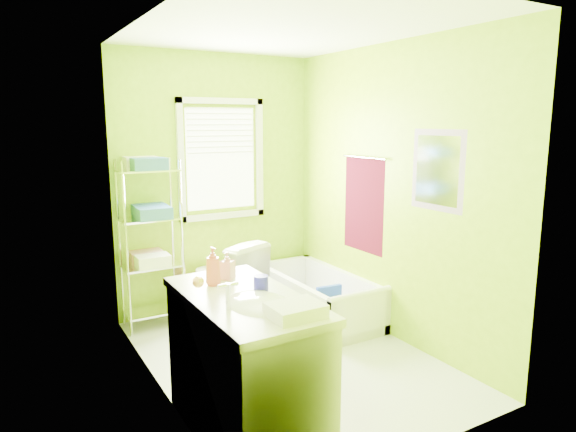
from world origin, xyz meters
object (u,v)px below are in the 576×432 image
bathtub (319,303)px  toilet (225,280)px  wire_shelf_unit (151,225)px  vanity (246,363)px

bathtub → toilet: (-0.83, 0.40, 0.26)m
bathtub → wire_shelf_unit: (-1.46, 0.63, 0.83)m
wire_shelf_unit → bathtub: bearing=-23.3°
bathtub → vanity: bearing=-136.4°
bathtub → toilet: size_ratio=1.75×
toilet → bathtub: bearing=134.6°
vanity → toilet: bearing=70.4°
toilet → vanity: (-0.64, -1.80, 0.07)m
bathtub → toilet: bearing=154.3°
vanity → wire_shelf_unit: size_ratio=0.75×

